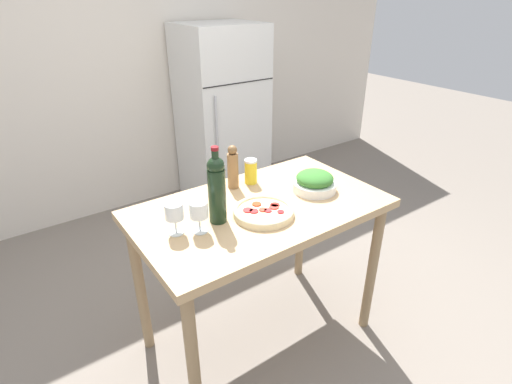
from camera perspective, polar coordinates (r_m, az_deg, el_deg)
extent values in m
plane|color=slate|center=(2.57, 0.51, -19.58)|extent=(14.00, 14.00, 0.00)
cube|color=silver|center=(3.69, -19.53, 16.88)|extent=(6.40, 0.06, 2.60)
cube|color=silver|center=(3.80, -4.86, 10.81)|extent=(0.71, 0.61, 1.61)
cube|color=black|center=(3.46, -2.37, 15.30)|extent=(0.69, 0.01, 0.01)
cylinder|color=#B2B2B7|center=(3.44, -5.57, 7.60)|extent=(0.02, 0.02, 0.72)
cube|color=tan|center=(2.02, 0.61, -2.46)|extent=(1.27, 0.74, 0.04)
cylinder|color=#967A55|center=(1.88, -8.92, -23.52)|extent=(0.06, 0.06, 0.85)
cylinder|color=#967A55|center=(2.43, 16.25, -10.59)|extent=(0.06, 0.06, 0.85)
cylinder|color=#967A55|center=(2.30, -16.21, -13.05)|extent=(0.06, 0.06, 0.85)
cylinder|color=#967A55|center=(2.77, 6.45, -4.47)|extent=(0.06, 0.06, 0.85)
cylinder|color=black|center=(1.83, -5.58, -0.56)|extent=(0.08, 0.08, 0.26)
sphere|color=black|center=(1.76, -5.79, 3.76)|extent=(0.08, 0.08, 0.08)
cylinder|color=black|center=(1.75, -5.85, 4.85)|extent=(0.03, 0.03, 0.07)
cylinder|color=maroon|center=(1.73, -5.92, 6.21)|extent=(0.03, 0.03, 0.02)
cylinder|color=silver|center=(1.82, -7.98, -5.52)|extent=(0.07, 0.07, 0.00)
cylinder|color=silver|center=(1.80, -8.05, -4.50)|extent=(0.01, 0.01, 0.07)
cylinder|color=white|center=(1.76, -8.21, -2.48)|extent=(0.08, 0.08, 0.07)
cylinder|color=maroon|center=(1.78, -8.14, -3.29)|extent=(0.07, 0.07, 0.02)
cylinder|color=silver|center=(1.83, -11.30, -5.71)|extent=(0.07, 0.07, 0.00)
cylinder|color=silver|center=(1.81, -11.41, -4.69)|extent=(0.01, 0.01, 0.07)
cylinder|color=white|center=(1.77, -11.62, -2.68)|extent=(0.08, 0.08, 0.07)
cylinder|color=maroon|center=(1.79, -11.53, -3.54)|extent=(0.07, 0.07, 0.01)
cylinder|color=olive|center=(2.15, -3.36, 3.02)|extent=(0.06, 0.06, 0.20)
sphere|color=brown|center=(2.11, -3.45, 6.01)|extent=(0.05, 0.05, 0.05)
cylinder|color=white|center=(2.17, 8.32, 0.84)|extent=(0.24, 0.24, 0.05)
ellipsoid|color=#38752D|center=(2.15, 8.41, 1.94)|extent=(0.20, 0.20, 0.08)
cylinder|color=beige|center=(1.92, 1.07, -3.00)|extent=(0.29, 0.29, 0.02)
torus|color=beige|center=(1.91, 1.07, -2.63)|extent=(0.29, 0.29, 0.02)
cylinder|color=red|center=(1.96, 2.72, -1.86)|extent=(0.05, 0.05, 0.01)
cylinder|color=red|center=(1.90, 3.55, -2.85)|extent=(0.03, 0.03, 0.01)
cylinder|color=red|center=(1.96, 0.09, -1.74)|extent=(0.05, 0.05, 0.01)
cylinder|color=red|center=(1.91, -1.17, -2.60)|extent=(0.05, 0.05, 0.01)
cylinder|color=red|center=(1.90, -0.31, -2.75)|extent=(0.04, 0.04, 0.01)
cylinder|color=red|center=(1.94, 2.59, -2.15)|extent=(0.05, 0.05, 0.01)
cylinder|color=red|center=(1.92, 0.99, -2.55)|extent=(0.04, 0.04, 0.01)
cylinder|color=red|center=(1.91, 1.71, -2.66)|extent=(0.04, 0.04, 0.01)
cylinder|color=yellow|center=(2.22, -0.75, 2.83)|extent=(0.07, 0.07, 0.13)
cylinder|color=white|center=(2.19, -0.76, 4.49)|extent=(0.07, 0.07, 0.01)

